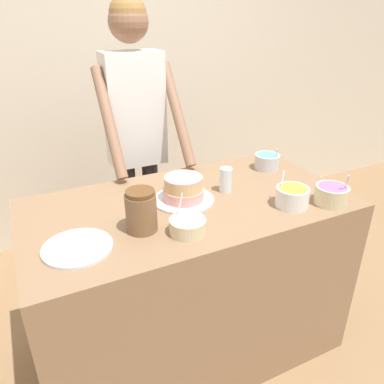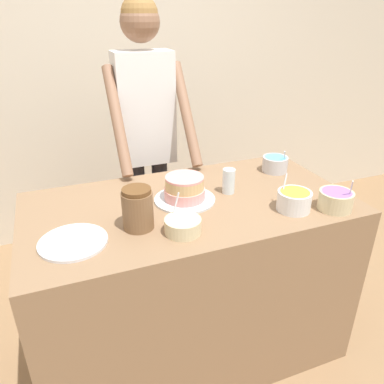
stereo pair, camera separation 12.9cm
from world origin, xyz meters
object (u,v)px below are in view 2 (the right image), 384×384
ceramic_plate (73,242)px  stoneware_jar (138,209)px  drinking_glass (229,181)px  cake (185,190)px  frosting_bowl_purple (336,200)px  frosting_bowl_blue (275,163)px  person_baker (146,119)px  frosting_bowl_orange (294,200)px  frosting_bowl_white (183,225)px

ceramic_plate → stoneware_jar: bearing=5.2°
drinking_glass → cake: bearing=-179.6°
frosting_bowl_purple → frosting_bowl_blue: bearing=91.1°
cake → stoneware_jar: stoneware_jar is taller
drinking_glass → frosting_bowl_blue: bearing=22.9°
person_baker → cake: 0.68m
frosting_bowl_orange → frosting_bowl_blue: (0.17, 0.42, -0.00)m
frosting_bowl_white → stoneware_jar: size_ratio=0.87×
frosting_bowl_blue → drinking_glass: frosting_bowl_blue is taller
person_baker → cake: person_baker is taller
cake → ceramic_plate: bearing=-160.6°
ceramic_plate → person_baker: bearing=58.2°
drinking_glass → ceramic_plate: (-0.75, -0.19, -0.06)m
frosting_bowl_purple → stoneware_jar: 0.88m
cake → frosting_bowl_blue: 0.61m
person_baker → cake: (0.00, -0.66, -0.18)m
frosting_bowl_purple → drinking_glass: size_ratio=1.33×
frosting_bowl_white → frosting_bowl_purple: bearing=-4.9°
frosting_bowl_orange → frosting_bowl_blue: bearing=68.0°
person_baker → stoneware_jar: size_ratio=10.14×
cake → drinking_glass: (0.23, 0.00, 0.01)m
frosting_bowl_blue → stoneware_jar: stoneware_jar is taller
cake → frosting_bowl_orange: size_ratio=1.87×
frosting_bowl_blue → ceramic_plate: (-1.12, -0.34, -0.04)m
frosting_bowl_orange → drinking_glass: 0.33m
frosting_bowl_orange → frosting_bowl_blue: frosting_bowl_orange is taller
frosting_bowl_orange → frosting_bowl_white: same height
frosting_bowl_orange → stoneware_jar: size_ratio=0.87×
ceramic_plate → stoneware_jar: (0.26, 0.02, 0.08)m
person_baker → ceramic_plate: bearing=-121.8°
stoneware_jar → cake: bearing=31.7°
frosting_bowl_blue → stoneware_jar: size_ratio=0.78×
drinking_glass → person_baker: bearing=109.3°
person_baker → stoneware_jar: 0.87m
frosting_bowl_blue → drinking_glass: size_ratio=1.13×
cake → frosting_bowl_orange: bearing=-31.9°
frosting_bowl_orange → ceramic_plate: 0.95m
cake → frosting_bowl_purple: frosting_bowl_purple is taller
frosting_bowl_orange → drinking_glass: size_ratio=1.25×
frosting_bowl_white → stoneware_jar: bearing=146.6°
frosting_bowl_orange → frosting_bowl_white: (-0.53, -0.00, -0.01)m
frosting_bowl_white → stoneware_jar: 0.19m
frosting_bowl_white → drinking_glass: frosting_bowl_white is taller
frosting_bowl_white → stoneware_jar: (-0.16, 0.10, 0.05)m
frosting_bowl_blue → frosting_bowl_white: 0.81m
person_baker → stoneware_jar: bearing=-107.5°
cake → drinking_glass: bearing=0.4°
person_baker → frosting_bowl_white: person_baker is taller
frosting_bowl_purple → ceramic_plate: 1.13m
ceramic_plate → stoneware_jar: stoneware_jar is taller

